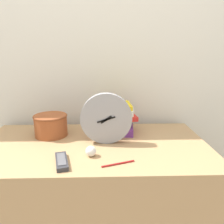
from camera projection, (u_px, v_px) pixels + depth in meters
wall_back at (94, 53)px, 1.49m from camera, size 6.00×0.04×2.40m
desk at (94, 198)px, 1.32m from camera, size 1.28×0.68×0.71m
desk_clock at (106, 119)px, 1.20m from camera, size 0.28×0.04×0.28m
book_stack at (116, 118)px, 1.37m from camera, size 0.26×0.22×0.19m
basket at (51, 124)px, 1.32m from camera, size 0.20×0.20×0.13m
tv_remote at (62, 161)px, 1.00m from camera, size 0.09×0.17×0.02m
crumpled_paper_ball at (91, 151)px, 1.07m from camera, size 0.05×0.05×0.05m
pen at (118, 164)px, 0.99m from camera, size 0.15×0.06×0.01m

